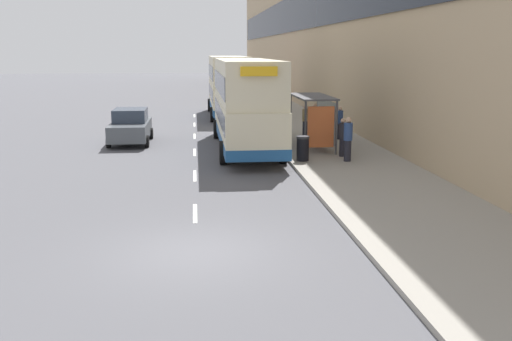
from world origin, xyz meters
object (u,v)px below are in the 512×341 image
Objects in this scene: pedestrian_at_shelter at (340,123)px; pedestrian_1 at (343,137)px; car_1 at (130,126)px; pedestrian_4 at (314,121)px; double_decker_bus_near at (246,102)px; litter_bin at (303,148)px; car_0 at (228,93)px; bus_shelter at (317,112)px; pedestrian_2 at (348,139)px; double_decker_bus_ahead at (228,85)px; pedestrian_3 at (305,120)px.

pedestrian_at_shelter reaches higher than pedestrian_1.
car_1 is 9.61m from pedestrian_4.
double_decker_bus_near is 5.14m from pedestrian_1.
pedestrian_1 is (-1.10, -4.86, -0.02)m from pedestrian_at_shelter.
litter_bin is (-1.92, -0.82, -0.33)m from pedestrian_1.
pedestrian_at_shelter is at bearing -79.60° from car_0.
bus_shelter is 3.30m from pedestrian_4.
pedestrian_4 is at bearing 73.77° from litter_bin.
double_decker_bus_near reaches higher than pedestrian_1.
pedestrian_1 is at bearing 86.66° from pedestrian_2.
double_decker_bus_near and double_decker_bus_ahead have the same top height.
double_decker_bus_ahead reaches higher than car_0.
double_decker_bus_ahead is 18.35m from litter_bin.
pedestrian_4 reaches higher than pedestrian_1.
pedestrian_1 is 0.90× the size of pedestrian_2.
double_decker_bus_near is 6.79× the size of pedestrian_1.
double_decker_bus_near is 6.77× the size of pedestrian_3.
pedestrian_4 reaches higher than pedestrian_at_shelter.
car_0 is 2.33× the size of pedestrian_4.
pedestrian_4 is (3.83, -12.08, -1.20)m from double_decker_bus_ahead.
pedestrian_3 is (3.54, 3.33, -1.28)m from double_decker_bus_near.
litter_bin is (1.40, -29.79, -0.20)m from car_0.
car_1 is 2.62× the size of pedestrian_at_shelter.
pedestrian_2 reaches higher than car_1.
car_1 is 9.32m from pedestrian_3.
double_decker_bus_near reaches higher than litter_bin.
pedestrian_1 reaches higher than car_0.
pedestrian_1 is at bearing -85.87° from pedestrian_3.
double_decker_bus_near is 4.61m from litter_bin.
double_decker_bus_near is at bearing -149.11° from pedestrian_4.
car_0 is at bearing -105.40° from car_1.
car_0 is 29.16m from pedestrian_1.
bus_shelter is at bearing 108.40° from pedestrian_1.
pedestrian_4 is (9.60, -0.36, 0.21)m from car_1.
pedestrian_1 is 1.60× the size of litter_bin.
pedestrian_4 is (0.55, 3.15, -0.80)m from bus_shelter.
double_decker_bus_ahead is 10.04× the size of litter_bin.
double_decker_bus_ahead is at bearing 107.57° from pedestrian_4.
pedestrian_4 is 1.75× the size of litter_bin.
pedestrian_2 reaches higher than pedestrian_at_shelter.
double_decker_bus_near is (-3.30, 0.85, 0.41)m from bus_shelter.
car_1 is at bearing -175.89° from pedestrian_3.
pedestrian_1 is at bearing -88.34° from pedestrian_4.
pedestrian_3 reaches higher than car_0.
pedestrian_3 is (-1.56, 1.43, -0.02)m from pedestrian_at_shelter.
pedestrian_2 reaches higher than pedestrian_4.
car_0 is 30.27m from pedestrian_2.
pedestrian_2 is (9.69, -6.75, 0.22)m from car_1.
pedestrian_at_shelter is at bearing 78.95° from pedestrian_2.
bus_shelter is at bearing -84.43° from car_0.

